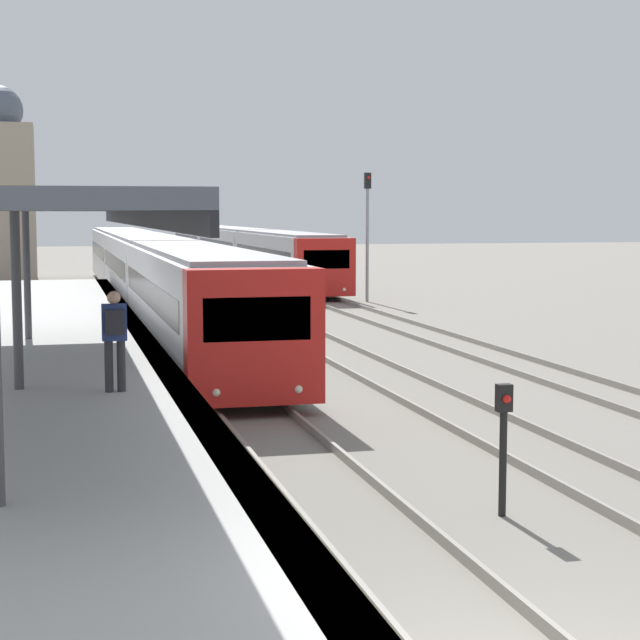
{
  "coord_description": "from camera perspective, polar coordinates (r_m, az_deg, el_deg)",
  "views": [
    {
      "loc": [
        -3.74,
        -7.98,
        3.99
      ],
      "look_at": [
        1.98,
        14.92,
        1.6
      ],
      "focal_mm": 60.0,
      "sensor_mm": 36.0,
      "label": 1
    }
  ],
  "objects": [
    {
      "name": "platform_canopy",
      "position": [
        18.34,
        -15.86,
        5.84
      ],
      "size": [
        4.0,
        18.35,
        3.16
      ],
      "color": "#4C515B",
      "rests_on": "station_platform"
    },
    {
      "name": "train_far",
      "position": [
        70.65,
        -4.53,
        3.87
      ],
      "size": [
        2.69,
        48.33,
        2.96
      ],
      "color": "red",
      "rests_on": "ground_plane"
    },
    {
      "name": "distant_domed_building",
      "position": [
        66.28,
        -16.7,
        6.72
      ],
      "size": [
        4.0,
        4.0,
        11.4
      ],
      "color": "gray",
      "rests_on": "ground_plane"
    },
    {
      "name": "person_on_platform",
      "position": [
        17.78,
        -10.9,
        -0.66
      ],
      "size": [
        0.4,
        0.4,
        1.66
      ],
      "color": "#2D2D33",
      "rests_on": "station_platform"
    },
    {
      "name": "signal_post_near",
      "position": [
        14.24,
        9.76,
        -6.03
      ],
      "size": [
        0.2,
        0.21,
        1.76
      ],
      "color": "black",
      "rests_on": "ground_plane"
    },
    {
      "name": "train_near",
      "position": [
        44.8,
        -9.22,
        2.76
      ],
      "size": [
        2.69,
        49.29,
        3.02
      ],
      "color": "red",
      "rests_on": "ground_plane"
    },
    {
      "name": "signal_mast_far",
      "position": [
        47.57,
        2.55,
        5.24
      ],
      "size": [
        0.28,
        0.29,
        5.71
      ],
      "color": "gray",
      "rests_on": "ground_plane"
    }
  ]
}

